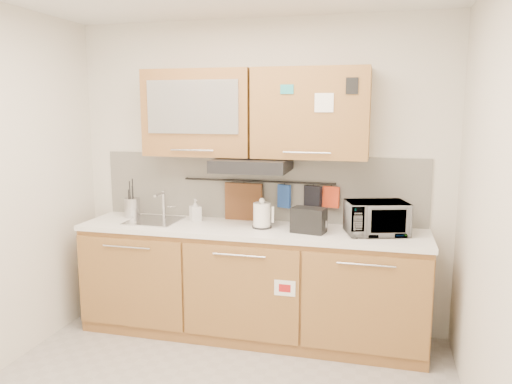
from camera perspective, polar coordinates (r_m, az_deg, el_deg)
The scene contains 18 objects.
wall_back at distance 4.26m, azimuth 0.38°, elevation 1.87°, with size 3.20×3.20×0.00m, color silver.
wall_right at distance 2.73m, azimuth 26.40°, elevation -3.51°, with size 3.00×3.00×0.00m, color silver.
base_cabinet at distance 4.19m, azimuth -0.66°, elevation -10.90°, with size 2.80×0.64×0.88m.
countertop at distance 4.04m, azimuth -0.68°, elevation -4.33°, with size 2.82×0.62×0.04m, color white.
backsplash at distance 4.27m, azimuth 0.34°, elevation 0.52°, with size 2.80×0.02×0.56m, color silver.
upper_cabinets at distance 4.05m, azimuth -0.29°, elevation 9.00°, with size 1.82×0.37×0.70m.
range_hood at distance 4.01m, azimuth -0.48°, elevation 3.11°, with size 0.60×0.46×0.10m, color black.
sink at distance 4.34m, azimuth -11.53°, elevation -3.22°, with size 0.42×0.40×0.26m.
utensil_rail at distance 4.22m, azimuth 0.21°, elevation 1.25°, with size 0.02×0.02×1.30m, color black.
utensil_crock at distance 4.53m, azimuth -13.97°, elevation -1.71°, with size 0.18×0.18×0.34m.
kettle at distance 4.00m, azimuth 0.70°, elevation -2.76°, with size 0.18×0.16×0.24m.
toaster at distance 3.87m, azimuth 6.04°, elevation -3.19°, with size 0.28×0.20×0.19m.
microwave at distance 3.91m, azimuth 13.60°, elevation -2.90°, with size 0.45×0.31×0.25m, color #999999.
soap_bottle at distance 4.28m, azimuth -6.94°, elevation -2.05°, with size 0.08×0.09×0.19m, color #999999.
cutting_board at distance 4.27m, azimuth -1.44°, elevation -1.68°, with size 0.33×0.02×0.41m, color brown.
oven_mitt at distance 4.18m, azimuth 3.24°, elevation -0.48°, with size 0.12×0.03×0.19m, color #21469A.
dark_pouch at distance 4.14m, azimuth 6.51°, elevation -0.88°, with size 0.15×0.04×0.23m, color black.
pot_holder at distance 4.12m, azimuth 8.56°, elevation -0.57°, with size 0.14×0.02×0.17m, color red.
Camera 1 is at (1.01, -2.60, 1.87)m, focal length 35.00 mm.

